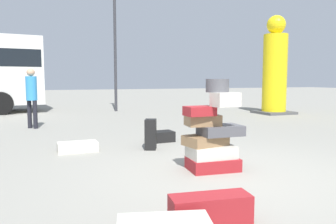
% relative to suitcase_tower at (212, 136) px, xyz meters
% --- Properties ---
extents(ground_plane, '(80.00, 80.00, 0.00)m').
position_rel_suitcase_tower_xyz_m(ground_plane, '(0.14, -0.20, -0.53)').
color(ground_plane, gray).
extents(suitcase_tower, '(0.93, 0.71, 1.41)m').
position_rel_suitcase_tower_xyz_m(suitcase_tower, '(0.00, 0.00, 0.00)').
color(suitcase_tower, maroon).
rests_on(suitcase_tower, ground).
extents(suitcase_maroon_right_side, '(0.58, 0.43, 0.20)m').
position_rel_suitcase_tower_xyz_m(suitcase_maroon_right_side, '(0.49, 1.02, -0.43)').
color(suitcase_maroon_right_side, maroon).
rests_on(suitcase_maroon_right_side, ground).
extents(suitcase_black_behind_tower, '(0.60, 0.42, 0.23)m').
position_rel_suitcase_tower_xyz_m(suitcase_black_behind_tower, '(0.04, 2.49, -0.41)').
color(suitcase_black_behind_tower, black).
rests_on(suitcase_black_behind_tower, ground).
extents(suitcase_cream_left_side, '(0.76, 0.41, 0.19)m').
position_rel_suitcase_tower_xyz_m(suitcase_cream_left_side, '(-1.81, 2.09, -0.43)').
color(suitcase_cream_left_side, beige).
rests_on(suitcase_cream_left_side, ground).
extents(suitcase_maroon_foreground_far, '(0.82, 0.38, 0.28)m').
position_rel_suitcase_tower_xyz_m(suitcase_maroon_foreground_far, '(-0.93, -1.71, -0.38)').
color(suitcase_maroon_foreground_far, maroon).
rests_on(suitcase_maroon_foreground_far, ground).
extents(suitcase_black_white_trunk, '(0.31, 0.35, 0.61)m').
position_rel_suitcase_tower_xyz_m(suitcase_black_white_trunk, '(-0.42, 1.79, -0.22)').
color(suitcase_black_white_trunk, black).
rests_on(suitcase_black_white_trunk, ground).
extents(person_tourist_with_camera, '(0.30, 0.30, 1.70)m').
position_rel_suitcase_tower_xyz_m(person_tourist_with_camera, '(-2.69, 5.70, 0.48)').
color(person_tourist_with_camera, black).
rests_on(person_tourist_with_camera, ground).
extents(yellow_dummy_statue, '(1.33, 1.33, 3.91)m').
position_rel_suitcase_tower_xyz_m(yellow_dummy_statue, '(6.37, 6.61, 1.21)').
color(yellow_dummy_statue, yellow).
rests_on(yellow_dummy_statue, ground).
extents(lamp_post, '(0.36, 0.36, 6.43)m').
position_rel_suitcase_tower_xyz_m(lamp_post, '(0.60, 9.87, 3.64)').
color(lamp_post, '#333338').
rests_on(lamp_post, ground).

